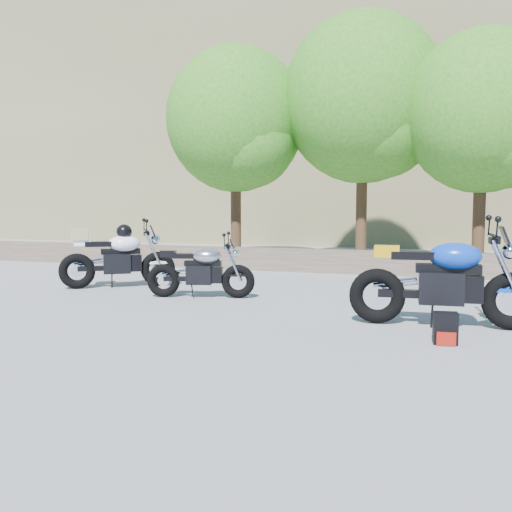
{
  "coord_description": "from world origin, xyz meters",
  "views": [
    {
      "loc": [
        3.0,
        -7.17,
        1.54
      ],
      "look_at": [
        0.2,
        1.0,
        0.75
      ],
      "focal_mm": 40.0,
      "sensor_mm": 36.0,
      "label": 1
    }
  ],
  "objects_px": {
    "silver_bike": "(201,271)",
    "white_bike": "(117,257)",
    "backpack": "(445,329)",
    "blue_bike": "(444,282)"
  },
  "relations": [
    {
      "from": "silver_bike",
      "to": "blue_bike",
      "type": "height_order",
      "value": "blue_bike"
    },
    {
      "from": "white_bike",
      "to": "backpack",
      "type": "xyz_separation_m",
      "value": [
        5.79,
        -2.55,
        -0.4
      ]
    },
    {
      "from": "white_bike",
      "to": "backpack",
      "type": "distance_m",
      "value": 6.34
    },
    {
      "from": "silver_bike",
      "to": "white_bike",
      "type": "bearing_deg",
      "value": 149.57
    },
    {
      "from": "silver_bike",
      "to": "white_bike",
      "type": "distance_m",
      "value": 2.03
    },
    {
      "from": "silver_bike",
      "to": "white_bike",
      "type": "relative_size",
      "value": 0.97
    },
    {
      "from": "silver_bike",
      "to": "blue_bike",
      "type": "relative_size",
      "value": 0.76
    },
    {
      "from": "white_bike",
      "to": "backpack",
      "type": "bearing_deg",
      "value": -58.29
    },
    {
      "from": "silver_bike",
      "to": "blue_bike",
      "type": "xyz_separation_m",
      "value": [
        3.81,
        -1.05,
        0.13
      ]
    },
    {
      "from": "silver_bike",
      "to": "backpack",
      "type": "relative_size",
      "value": 5.04
    }
  ]
}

